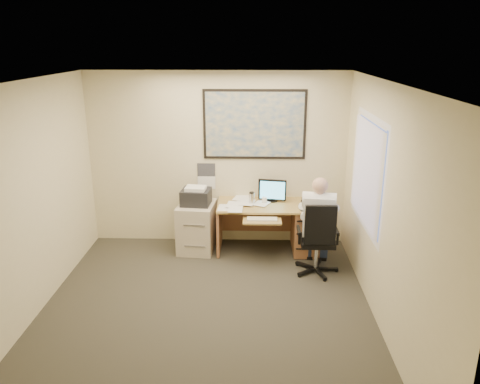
{
  "coord_description": "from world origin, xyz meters",
  "views": [
    {
      "loc": [
        0.54,
        -4.81,
        3.1
      ],
      "look_at": [
        0.38,
        1.3,
        1.13
      ],
      "focal_mm": 35.0,
      "sensor_mm": 36.0,
      "label": 1
    }
  ],
  "objects_px": {
    "filing_cabinet": "(197,223)",
    "desk": "(291,223)",
    "office_chair": "(317,253)",
    "person": "(318,225)"
  },
  "relations": [
    {
      "from": "filing_cabinet",
      "to": "office_chair",
      "type": "bearing_deg",
      "value": -17.43
    },
    {
      "from": "filing_cabinet",
      "to": "desk",
      "type": "bearing_deg",
      "value": 6.84
    },
    {
      "from": "filing_cabinet",
      "to": "office_chair",
      "type": "distance_m",
      "value": 1.91
    },
    {
      "from": "desk",
      "to": "person",
      "type": "bearing_deg",
      "value": -66.9
    },
    {
      "from": "filing_cabinet",
      "to": "person",
      "type": "height_order",
      "value": "person"
    },
    {
      "from": "desk",
      "to": "person",
      "type": "relative_size",
      "value": 1.17
    },
    {
      "from": "filing_cabinet",
      "to": "office_chair",
      "type": "relative_size",
      "value": 0.96
    },
    {
      "from": "desk",
      "to": "office_chair",
      "type": "bearing_deg",
      "value": -69.06
    },
    {
      "from": "person",
      "to": "filing_cabinet",
      "type": "bearing_deg",
      "value": 167.78
    },
    {
      "from": "filing_cabinet",
      "to": "person",
      "type": "distance_m",
      "value": 1.89
    }
  ]
}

